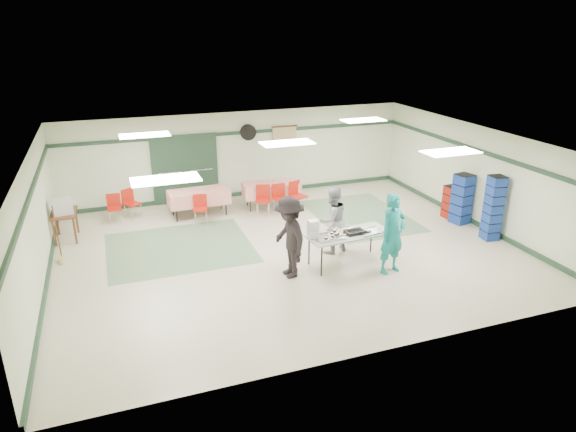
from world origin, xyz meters
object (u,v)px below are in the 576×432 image
object	(u,v)px
volunteer_dark	(289,237)
chair_d	(200,206)
volunteer_teal	(393,234)
volunteer_grey	(332,220)
chair_a	(280,195)
broom	(57,233)
crate_stack_red	(451,202)
office_printer	(62,206)
chair_loose_b	(114,205)
crate_stack_blue_b	(493,208)
dining_table_b	(199,197)
printer_table	(64,216)
serving_table	(348,235)
dining_table_a	(271,189)
chair_c	(297,193)
chair_loose_a	(130,200)
crate_stack_blue_a	(462,199)
chair_b	(263,197)

from	to	relation	value
volunteer_dark	chair_d	world-z (taller)	volunteer_dark
volunteer_teal	volunteer_grey	distance (m)	1.65
chair_a	broom	bearing A→B (deg)	-167.92
crate_stack_red	office_printer	world-z (taller)	office_printer
chair_loose_b	broom	size ratio (longest dim) A/B	0.58
chair_a	crate_stack_blue_b	distance (m)	5.82
volunteer_grey	chair_a	world-z (taller)	volunteer_grey
volunteer_grey	crate_stack_red	bearing A→B (deg)	178.66
chair_d	dining_table_b	bearing A→B (deg)	94.09
chair_loose_b	printer_table	world-z (taller)	chair_loose_b
serving_table	chair_d	bearing A→B (deg)	121.68
dining_table_a	chair_c	xyz separation A→B (m)	(0.60, -0.57, -0.02)
chair_loose_a	printer_table	size ratio (longest dim) A/B	0.89
chair_a	crate_stack_blue_b	xyz separation A→B (m)	(4.47, -3.72, 0.32)
volunteer_teal	volunteer_grey	bearing A→B (deg)	106.05
chair_a	chair_c	world-z (taller)	chair_c
crate_stack_red	printer_table	bearing A→B (deg)	168.89
chair_c	chair_loose_b	size ratio (longest dim) A/B	1.11
volunteer_grey	chair_d	xyz separation A→B (m)	(-2.63, 3.03, -0.34)
printer_table	crate_stack_red	bearing A→B (deg)	-9.11
chair_loose_b	printer_table	xyz separation A→B (m)	(-1.23, -0.87, 0.15)
chair_c	crate_stack_blue_a	xyz separation A→B (m)	(3.94, -2.49, 0.15)
volunteer_dark	chair_c	size ratio (longest dim) A/B	2.05
crate_stack_blue_b	chair_d	bearing A→B (deg)	151.40
crate_stack_red	broom	size ratio (longest dim) A/B	0.67
crate_stack_blue_a	office_printer	size ratio (longest dim) A/B	2.97
volunteer_teal	broom	distance (m)	7.66
dining_table_a	broom	bearing A→B (deg)	-156.29
dining_table_a	crate_stack_blue_a	size ratio (longest dim) A/B	1.24
crate_stack_red	printer_table	world-z (taller)	crate_stack_red
chair_c	crate_stack_red	size ratio (longest dim) A/B	0.95
crate_stack_blue_a	chair_c	bearing A→B (deg)	147.71
serving_table	volunteer_grey	world-z (taller)	volunteer_grey
chair_b	dining_table_b	bearing A→B (deg)	-177.36
dining_table_a	chair_loose_b	xyz separation A→B (m)	(-4.53, 0.28, -0.07)
chair_d	volunteer_dark	bearing A→B (deg)	-61.18
volunteer_teal	printer_table	size ratio (longest dim) A/B	1.93
crate_stack_blue_a	crate_stack_blue_b	xyz separation A→B (m)	(0.00, -1.23, 0.15)
volunteer_dark	crate_stack_blue_a	bearing A→B (deg)	100.52
crate_stack_blue_b	office_printer	distance (m)	10.91
volunteer_teal	volunteer_dark	bearing A→B (deg)	151.47
volunteer_teal	printer_table	bearing A→B (deg)	133.74
office_printer	printer_table	bearing A→B (deg)	82.37
printer_table	chair_d	bearing A→B (deg)	2.23
crate_stack_blue_a	crate_stack_red	xyz separation A→B (m)	(0.00, 0.45, -0.23)
serving_table	volunteer_grey	bearing A→B (deg)	92.23
dining_table_a	chair_c	bearing A→B (deg)	-38.52
chair_loose_a	office_printer	bearing A→B (deg)	179.46
chair_c	chair_loose_a	bearing A→B (deg)	144.34
chair_loose_b	serving_table	bearing A→B (deg)	-41.35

